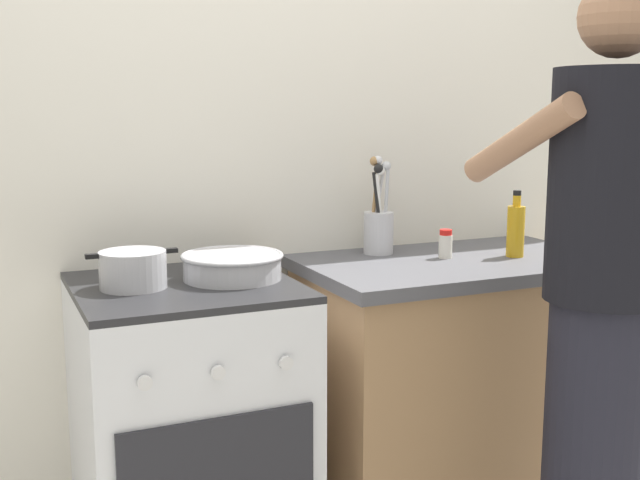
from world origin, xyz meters
TOP-DOWN VIEW (x-y plane):
  - back_wall at (0.20, 0.50)m, footprint 3.20×0.10m
  - countertop at (0.55, 0.15)m, footprint 1.00×0.60m
  - stove_range at (-0.35, 0.15)m, footprint 0.60×0.62m
  - pot at (-0.49, 0.15)m, footprint 0.25×0.18m
  - mixing_bowl at (-0.21, 0.15)m, footprint 0.29×0.29m
  - utensil_crock at (0.36, 0.33)m, footprint 0.10×0.10m
  - spice_bottle at (0.52, 0.17)m, footprint 0.04×0.04m
  - oil_bottle at (0.74, 0.10)m, footprint 0.06×0.06m
  - person at (0.58, -0.46)m, footprint 0.41×0.50m

SIDE VIEW (x-z plane):
  - stove_range at x=-0.35m, z-range 0.00..0.90m
  - countertop at x=0.55m, z-range 0.00..0.90m
  - person at x=0.58m, z-range 0.01..1.71m
  - mixing_bowl at x=-0.21m, z-range 0.90..0.98m
  - spice_bottle at x=0.52m, z-range 0.90..0.99m
  - pot at x=-0.49m, z-range 0.90..1.00m
  - oil_bottle at x=0.74m, z-range 0.88..1.10m
  - utensil_crock at x=0.36m, z-range 0.84..1.16m
  - back_wall at x=0.20m, z-range 0.00..2.50m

